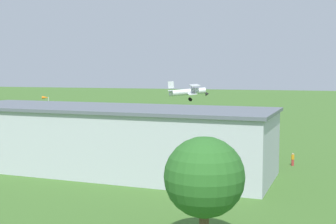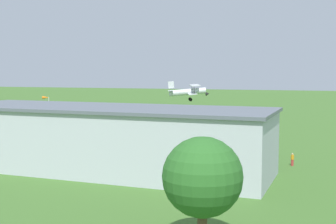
# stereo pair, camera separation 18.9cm
# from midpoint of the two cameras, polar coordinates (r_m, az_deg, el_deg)

# --- Properties ---
(ground_plane) EXTENTS (400.00, 400.00, 0.00)m
(ground_plane) POSITION_cam_midpoint_polar(r_m,az_deg,el_deg) (85.20, 2.50, -2.65)
(ground_plane) COLOR #3D6628
(hangar) EXTENTS (38.39, 14.00, 7.41)m
(hangar) POSITION_cam_midpoint_polar(r_m,az_deg,el_deg) (53.58, -7.58, -3.28)
(hangar) COLOR #B7BCC6
(hangar) RESTS_ON ground_plane
(biplane) EXTENTS (8.02, 9.08, 3.79)m
(biplane) POSITION_cam_midpoint_polar(r_m,az_deg,el_deg) (88.46, 2.52, 2.55)
(biplane) COLOR silver
(car_white) EXTENTS (2.14, 4.15, 1.59)m
(car_white) POSITION_cam_midpoint_polar(r_m,az_deg,el_deg) (74.42, -17.42, -3.38)
(car_white) COLOR white
(car_white) RESTS_ON ground_plane
(person_crossing_taxiway) EXTENTS (0.43, 0.43, 1.53)m
(person_crossing_taxiway) POSITION_cam_midpoint_polar(r_m,az_deg,el_deg) (58.41, 14.99, -5.66)
(person_crossing_taxiway) COLOR #B23333
(person_crossing_taxiway) RESTS_ON ground_plane
(person_walking_on_apron) EXTENTS (0.44, 0.44, 1.66)m
(person_walking_on_apron) POSITION_cam_midpoint_polar(r_m,az_deg,el_deg) (63.46, 11.74, -4.68)
(person_walking_on_apron) COLOR #3F3F47
(person_walking_on_apron) RESTS_ON ground_plane
(person_watching_takeoff) EXTENTS (0.51, 0.51, 1.69)m
(person_watching_takeoff) POSITION_cam_midpoint_polar(r_m,az_deg,el_deg) (65.92, 8.10, -4.24)
(person_watching_takeoff) COLOR #33723F
(person_watching_takeoff) RESTS_ON ground_plane
(person_beside_truck) EXTENTS (0.48, 0.48, 1.62)m
(person_beside_truck) POSITION_cam_midpoint_polar(r_m,az_deg,el_deg) (76.54, -13.76, -3.07)
(person_beside_truck) COLOR #33723F
(person_beside_truck) RESTS_ON ground_plane
(person_at_fence_line) EXTENTS (0.49, 0.49, 1.62)m
(person_at_fence_line) POSITION_cam_midpoint_polar(r_m,az_deg,el_deg) (75.07, -14.14, -3.24)
(person_at_fence_line) COLOR orange
(person_at_fence_line) RESTS_ON ground_plane
(tree_behind_hangar_left) EXTENTS (5.21, 5.21, 7.33)m
(tree_behind_hangar_left) POSITION_cam_midpoint_polar(r_m,az_deg,el_deg) (29.92, 4.31, -8.02)
(tree_behind_hangar_left) COLOR brown
(tree_behind_hangar_left) RESTS_ON ground_plane
(windsock) EXTENTS (1.46, 0.89, 6.36)m
(windsock) POSITION_cam_midpoint_polar(r_m,az_deg,el_deg) (97.36, -14.83, 1.45)
(windsock) COLOR silver
(windsock) RESTS_ON ground_plane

